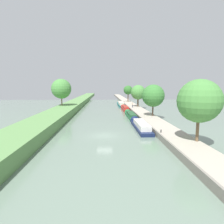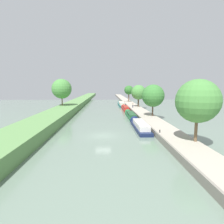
{
  "view_description": "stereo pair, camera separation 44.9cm",
  "coord_description": "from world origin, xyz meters",
  "views": [
    {
      "loc": [
        0.03,
        -29.73,
        7.95
      ],
      "look_at": [
        2.03,
        20.48,
        1.0
      ],
      "focal_mm": 30.34,
      "sensor_mm": 36.0,
      "label": 1
    },
    {
      "loc": [
        0.48,
        -29.75,
        7.95
      ],
      "look_at": [
        2.03,
        20.48,
        1.0
      ],
      "focal_mm": 30.34,
      "sensor_mm": 36.0,
      "label": 2
    }
  ],
  "objects": [
    {
      "name": "narrowboat_teal",
      "position": [
        6.59,
        46.46,
        0.63
      ],
      "size": [
        2.13,
        14.78,
        2.22
      ],
      "color": "#195B60",
      "rests_on": "ground_plane"
    },
    {
      "name": "tree_rightbank_near",
      "position": [
        11.92,
        -6.52,
        6.07
      ],
      "size": [
        5.48,
        5.48,
        7.95
      ],
      "color": "brown",
      "rests_on": "right_towpath"
    },
    {
      "name": "person_walking",
      "position": [
        9.25,
        32.14,
        1.74
      ],
      "size": [
        0.34,
        0.34,
        1.66
      ],
      "color": "#282D42",
      "rests_on": "right_towpath"
    },
    {
      "name": "right_towpath",
      "position": [
        10.39,
        0.0,
        0.44
      ],
      "size": [
        4.08,
        260.0,
        0.87
      ],
      "color": "#A89E8E",
      "rests_on": "ground_plane"
    },
    {
      "name": "mooring_bollard_far",
      "position": [
        8.65,
        52.73,
        1.1
      ],
      "size": [
        0.16,
        0.16,
        0.45
      ],
      "color": "black",
      "rests_on": "right_towpath"
    },
    {
      "name": "tree_leftbank_downstream",
      "position": [
        -13.11,
        28.89,
        7.07
      ],
      "size": [
        6.02,
        6.02,
        8.17
      ],
      "color": "brown",
      "rests_on": "left_grassy_bank"
    },
    {
      "name": "tree_rightbank_far",
      "position": [
        10.67,
        55.46,
        6.06
      ],
      "size": [
        4.06,
        4.06,
        7.25
      ],
      "color": "brown",
      "rests_on": "right_towpath"
    },
    {
      "name": "narrowboat_red",
      "position": [
        6.82,
        32.71,
        0.59
      ],
      "size": [
        1.84,
        12.36,
        1.89
      ],
      "color": "maroon",
      "rests_on": "ground_plane"
    },
    {
      "name": "stone_quay",
      "position": [
        8.23,
        0.0,
        0.46
      ],
      "size": [
        0.25,
        260.0,
        0.92
      ],
      "color": "gray",
      "rests_on": "ground_plane"
    },
    {
      "name": "left_grassy_bank",
      "position": [
        -11.5,
        0.0,
        0.95
      ],
      "size": [
        6.3,
        260.0,
        1.91
      ],
      "color": "#5B894C",
      "rests_on": "ground_plane"
    },
    {
      "name": "narrowboat_green",
      "position": [
        6.78,
        18.65,
        0.5
      ],
      "size": [
        1.87,
        12.7,
        1.77
      ],
      "color": "#1E6033",
      "rests_on": "ground_plane"
    },
    {
      "name": "tree_rightbank_midfar",
      "position": [
        11.54,
        34.83,
        5.75
      ],
      "size": [
        5.0,
        5.0,
        7.39
      ],
      "color": "#4C3828",
      "rests_on": "right_towpath"
    },
    {
      "name": "tree_rightbank_midnear",
      "position": [
        11.48,
        14.33,
        5.66
      ],
      "size": [
        5.24,
        5.24,
        7.42
      ],
      "color": "#4C3828",
      "rests_on": "right_towpath"
    },
    {
      "name": "ground_plane",
      "position": [
        0.0,
        0.0,
        0.0
      ],
      "size": [
        160.0,
        160.0,
        0.0
      ],
      "primitive_type": "plane",
      "color": "slate"
    },
    {
      "name": "mooring_bollard_near",
      "position": [
        8.65,
        -1.81,
        1.1
      ],
      "size": [
        0.16,
        0.16,
        0.45
      ],
      "color": "black",
      "rests_on": "right_towpath"
    },
    {
      "name": "narrowboat_navy",
      "position": [
        6.77,
        5.25,
        0.55
      ],
      "size": [
        2.19,
        12.83,
        2.18
      ],
      "color": "#141E42",
      "rests_on": "ground_plane"
    }
  ]
}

